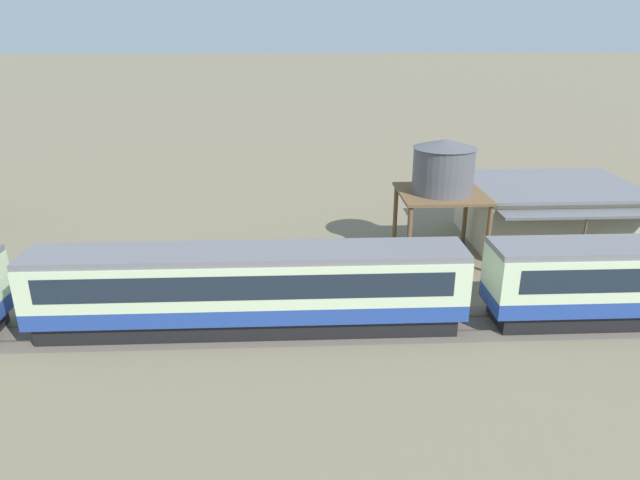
# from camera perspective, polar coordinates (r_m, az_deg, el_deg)

# --- Properties ---
(passenger_train) EXTENTS (86.15, 2.96, 4.10)m
(passenger_train) POSITION_cam_1_polar(r_m,az_deg,el_deg) (28.53, 15.88, -4.01)
(passenger_train) COLOR #234293
(passenger_train) RESTS_ON ground_plane
(railway_track) EXTENTS (138.53, 3.60, 0.04)m
(railway_track) POSITION_cam_1_polar(r_m,az_deg,el_deg) (30.00, 18.15, -7.85)
(railway_track) COLOR #665B51
(railway_track) RESTS_ON ground_plane
(station_building) EXTENTS (11.07, 9.71, 3.98)m
(station_building) POSITION_cam_1_polar(r_m,az_deg,el_deg) (41.49, 21.69, 2.63)
(station_building) COLOR beige
(station_building) RESTS_ON ground_plane
(water_tower) EXTENTS (5.18, 5.18, 7.52)m
(water_tower) POSITION_cam_1_polar(r_m,az_deg,el_deg) (35.32, 12.22, 6.86)
(water_tower) COLOR brown
(water_tower) RESTS_ON ground_plane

